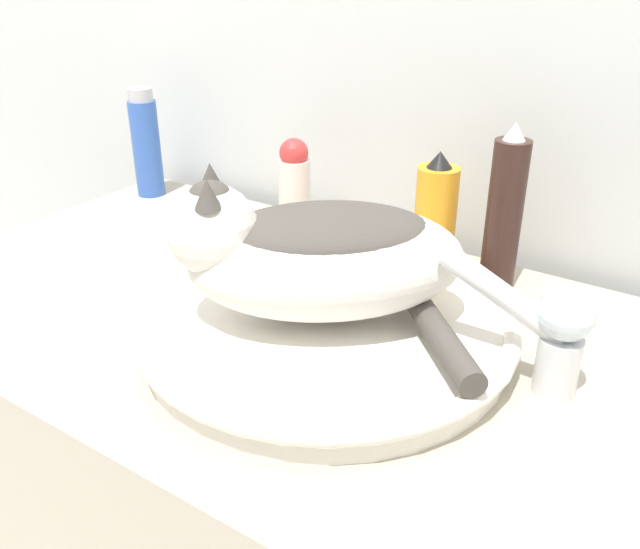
{
  "coord_description": "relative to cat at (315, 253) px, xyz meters",
  "views": [
    {
      "loc": [
        0.39,
        -0.28,
        1.28
      ],
      "look_at": [
        0.02,
        0.26,
        0.96
      ],
      "focal_mm": 38.0,
      "sensor_mm": 36.0,
      "label": 1
    }
  ],
  "objects": [
    {
      "name": "deodorant_stick",
      "position": [
        -0.21,
        0.25,
        -0.04
      ],
      "size": [
        0.05,
        0.05,
        0.15
      ],
      "color": "silver",
      "rests_on": "vanity_counter"
    },
    {
      "name": "wall_back",
      "position": [
        -0.02,
        0.38,
        0.22
      ],
      "size": [
        8.0,
        0.05,
        2.4
      ],
      "color": "silver",
      "rests_on": "ground_plane"
    },
    {
      "name": "faucet",
      "position": [
        0.24,
        0.06,
        -0.04
      ],
      "size": [
        0.16,
        0.07,
        0.15
      ],
      "rotation": [
        0.0,
        0.0,
        -2.93
      ],
      "color": "silver",
      "rests_on": "vanity_counter"
    },
    {
      "name": "spray_bottle_trigger",
      "position": [
        0.03,
        0.25,
        -0.04
      ],
      "size": [
        0.06,
        0.06,
        0.17
      ],
      "color": "orange",
      "rests_on": "vanity_counter"
    },
    {
      "name": "shampoo_bottle_tall",
      "position": [
        -0.53,
        0.25,
        -0.02
      ],
      "size": [
        0.05,
        0.05,
        0.19
      ],
      "color": "#335BB7",
      "rests_on": "vanity_counter"
    },
    {
      "name": "sink_basin",
      "position": [
        0.01,
        0.01,
        -0.09
      ],
      "size": [
        0.43,
        0.43,
        0.04
      ],
      "color": "white",
      "rests_on": "vanity_counter"
    },
    {
      "name": "hairspray_can_black",
      "position": [
        0.12,
        0.25,
        -0.01
      ],
      "size": [
        0.05,
        0.05,
        0.22
      ],
      "color": "#331E19",
      "rests_on": "vanity_counter"
    },
    {
      "name": "cat",
      "position": [
        0.0,
        0.0,
        0.0
      ],
      "size": [
        0.38,
        0.32,
        0.17
      ],
      "rotation": [
        0.0,
        0.0,
        3.82
      ],
      "color": "silver",
      "rests_on": "sink_basin"
    }
  ]
}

